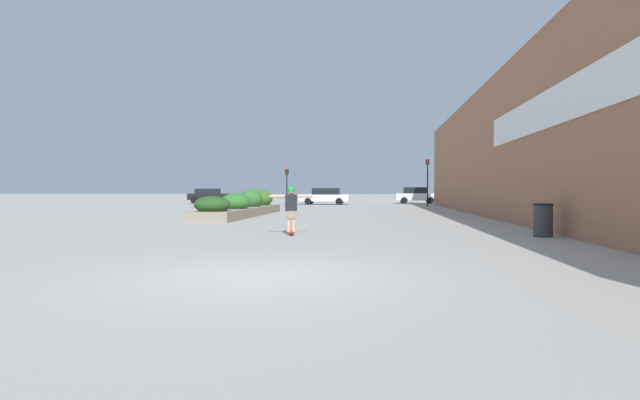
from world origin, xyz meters
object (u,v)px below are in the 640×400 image
at_px(skateboard, 291,233).
at_px(trash_bin, 543,220).
at_px(skateboarder, 291,204).
at_px(car_center_left, 416,195).
at_px(car_leftmost, 209,195).
at_px(traffic_light_left, 287,180).
at_px(car_center_right, 325,196).
at_px(traffic_light_right, 428,174).

bearing_deg(skateboard, trash_bin, -8.43).
distance_m(skateboarder, car_center_left, 34.91).
bearing_deg(skateboard, car_leftmost, 102.24).
height_order(trash_bin, traffic_light_left, traffic_light_left).
height_order(car_leftmost, traffic_light_left, traffic_light_left).
bearing_deg(car_center_right, car_center_left, -64.31).
bearing_deg(skateboard, car_center_left, 69.07).
distance_m(trash_bin, traffic_light_left, 28.86).
bearing_deg(car_center_right, skateboarder, -176.20).
xyz_separation_m(skateboard, car_center_left, (6.41, 34.31, 0.74)).
bearing_deg(traffic_light_right, skateboard, -104.09).
xyz_separation_m(car_center_right, traffic_light_left, (-2.81, -3.80, 1.35)).
xyz_separation_m(skateboard, skateboarder, (0.00, -0.00, 0.84)).
relative_size(skateboarder, traffic_light_left, 0.44).
xyz_separation_m(car_center_left, traffic_light_right, (0.25, -7.76, 1.76)).
distance_m(trash_bin, car_center_left, 34.08).
relative_size(skateboarder, car_leftmost, 0.35).
bearing_deg(skateboarder, trash_bin, -8.43).
bearing_deg(traffic_light_right, car_center_right, 156.87).
distance_m(car_leftmost, traffic_light_right, 21.37).
relative_size(car_leftmost, traffic_light_left, 1.26).
bearing_deg(traffic_light_left, car_center_left, 34.95).
distance_m(skateboarder, trash_bin, 7.14).
relative_size(car_leftmost, car_center_left, 0.96).
relative_size(car_center_left, car_center_right, 0.90).
height_order(skateboarder, traffic_light_right, traffic_light_right).
xyz_separation_m(trash_bin, traffic_light_right, (-0.46, 26.32, 2.10)).
bearing_deg(car_center_right, traffic_light_right, -113.13).
relative_size(car_leftmost, traffic_light_right, 1.01).
xyz_separation_m(car_leftmost, car_center_right, (11.66, -2.60, -0.01)).
height_order(skateboard, car_center_left, car_center_left).
relative_size(trash_bin, car_center_left, 0.23).
xyz_separation_m(car_leftmost, traffic_light_left, (8.85, -6.40, 1.34)).
bearing_deg(car_leftmost, car_center_right, 77.42).
bearing_deg(car_center_left, car_center_right, -64.31).
xyz_separation_m(car_leftmost, car_center_left, (20.09, 1.45, 0.04)).
height_order(skateboard, traffic_light_left, traffic_light_left).
xyz_separation_m(skateboarder, car_leftmost, (-13.67, 32.86, -0.13)).
bearing_deg(car_center_left, trash_bin, 1.20).
bearing_deg(traffic_light_left, traffic_light_right, 0.46).
distance_m(car_leftmost, car_center_left, 20.14).
xyz_separation_m(skateboard, traffic_light_right, (6.67, 26.55, 2.50)).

